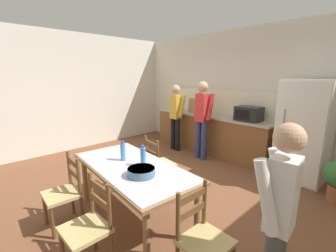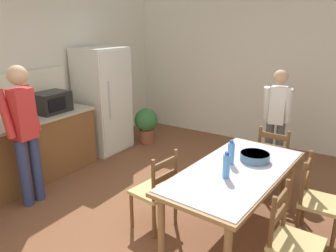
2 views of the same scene
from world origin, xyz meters
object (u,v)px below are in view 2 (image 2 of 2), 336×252
refrigerator (103,100)px  serving_bowl (255,156)px  dining_table (235,176)px  person_by_table (277,117)px  potted_plant (146,123)px  chair_head_end (274,159)px  chair_side_near_left (292,242)px  chair_side_near_right (317,201)px  microwave (51,102)px  chair_side_far_left (156,191)px  bottle_near_centre (226,166)px  person_at_counter (24,129)px  bottle_off_centre (231,153)px

refrigerator → serving_bowl: bearing=-105.0°
serving_bowl → dining_table: bearing=164.2°
person_by_table → potted_plant: bearing=-96.4°
dining_table → chair_head_end: bearing=-4.4°
chair_side_near_left → person_by_table: (2.25, 0.76, 0.44)m
chair_side_near_right → person_by_table: size_ratio=0.58×
microwave → chair_side_near_left: size_ratio=0.55×
chair_side_far_left → dining_table: bearing=123.6°
serving_bowl → person_by_table: 1.46m
chair_side_far_left → serving_bowl: bearing=136.8°
bottle_near_centre → person_by_table: (2.00, 0.05, 0.01)m
dining_table → chair_side_near_right: 0.87m
serving_bowl → potted_plant: size_ratio=0.48×
microwave → chair_side_near_left: bearing=-98.2°
chair_head_end → chair_side_near_right: (-0.86, -0.67, 0.00)m
serving_bowl → potted_plant: 2.98m
microwave → dining_table: microwave is taller
refrigerator → microwave: size_ratio=3.62×
serving_bowl → chair_side_near_right: (0.04, -0.67, -0.36)m
dining_table → potted_plant: size_ratio=2.88×
dining_table → chair_side_far_left: chair_side_far_left is taller
dining_table → chair_side_near_right: bearing=-64.8°
microwave → person_at_counter: person_at_counter is taller
chair_head_end → microwave: bearing=22.6°
refrigerator → person_at_counter: refrigerator is taller
bottle_near_centre → chair_side_near_left: size_ratio=0.30×
person_by_table → refrigerator: bearing=-83.0°
chair_side_near_right → person_by_table: bearing=29.3°
person_by_table → potted_plant: size_ratio=2.36×
bottle_off_centre → microwave: bearing=91.1°
microwave → chair_side_near_right: bearing=-85.2°
microwave → bottle_near_centre: 2.92m
chair_side_near_right → bottle_near_centre: bearing=126.1°
refrigerator → chair_side_far_left: refrigerator is taller
refrigerator → potted_plant: 0.95m
chair_side_near_left → person_by_table: 2.41m
chair_side_near_left → potted_plant: (2.26, 3.17, -0.06)m
chair_head_end → chair_side_near_left: same height
refrigerator → bottle_near_centre: bearing=-115.1°
bottle_near_centre → chair_head_end: bottle_near_centre is taller
bottle_near_centre → person_by_table: size_ratio=0.17×
serving_bowl → person_at_counter: size_ratio=0.18×
person_at_counter → bottle_near_centre: bearing=-167.2°
microwave → potted_plant: 1.93m
chair_side_far_left → person_by_table: 2.29m
chair_head_end → bottle_off_centre: bearing=81.4°
chair_side_near_left → chair_side_far_left: 1.47m
person_by_table → bottle_near_centre: bearing=-4.6°
refrigerator → chair_side_near_left: refrigerator is taller
dining_table → bottle_off_centre: bearing=45.6°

